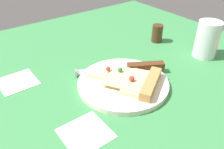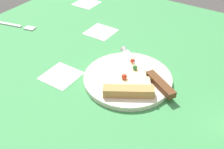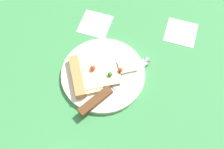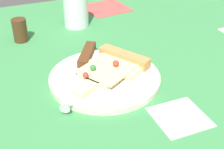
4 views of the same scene
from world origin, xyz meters
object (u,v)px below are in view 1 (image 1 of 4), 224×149
at_px(pepper_shaker, 157,33).
at_px(drinking_glass, 207,39).
at_px(plate, 123,83).
at_px(pizza_slice, 133,81).
at_px(knife, 129,68).

bearing_deg(pepper_shaker, drinking_glass, 103.98).
height_order(plate, drinking_glass, drinking_glass).
xyz_separation_m(drinking_glass, pepper_shaker, (0.04, -0.16, -0.03)).
distance_m(pizza_slice, knife, 0.06).
height_order(knife, drinking_glass, drinking_glass).
bearing_deg(drinking_glass, pizza_slice, -1.68).
height_order(drinking_glass, pepper_shaker, drinking_glass).
relative_size(pizza_slice, knife, 0.87).
relative_size(plate, pizza_slice, 1.21).
xyz_separation_m(pizza_slice, drinking_glass, (-0.28, 0.01, 0.03)).
height_order(knife, pepper_shaker, pepper_shaker).
bearing_deg(pizza_slice, drinking_glass, -32.83).
height_order(plate, knife, knife).
distance_m(knife, drinking_glass, 0.26).
distance_m(knife, pepper_shaker, 0.23).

